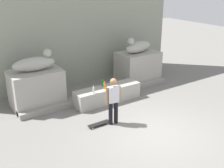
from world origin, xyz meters
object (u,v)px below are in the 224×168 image
at_px(bottle_orange, 104,86).
at_px(skateboard, 99,124).
at_px(skater, 113,99).
at_px(statue_reclining_left, 35,63).
at_px(bottle_clear, 94,90).
at_px(statue_reclining_right, 138,47).
at_px(bottle_green, 103,84).

bearing_deg(bottle_orange, skateboard, -128.18).
bearing_deg(skateboard, skater, 162.62).
height_order(statue_reclining_left, bottle_clear, statue_reclining_left).
xyz_separation_m(statue_reclining_right, skater, (-3.28, -2.85, -0.81)).
xyz_separation_m(bottle_green, bottle_clear, (-0.67, -0.42, 0.02)).
bearing_deg(bottle_orange, skater, -111.67).
height_order(statue_reclining_right, bottle_green, statue_reclining_right).
distance_m(statue_reclining_left, bottle_orange, 2.78).
bearing_deg(skateboard, statue_reclining_left, -67.04).
xyz_separation_m(skateboard, bottle_clear, (0.52, 1.26, 0.70)).
bearing_deg(bottle_orange, bottle_green, 71.18).
height_order(skateboard, bottle_orange, bottle_orange).
height_order(skater, bottle_clear, skater).
bearing_deg(statue_reclining_right, bottle_orange, 14.38).
distance_m(skateboard, bottle_green, 2.17).
relative_size(bottle_green, bottle_clear, 0.88).
relative_size(skater, bottle_orange, 5.54).
bearing_deg(statue_reclining_right, bottle_clear, 12.36).
bearing_deg(bottle_clear, statue_reclining_right, 24.03).
bearing_deg(bottle_clear, bottle_green, 31.98).
relative_size(statue_reclining_left, skater, 0.97).
height_order(statue_reclining_left, skateboard, statue_reclining_left).
bearing_deg(bottle_orange, statue_reclining_left, 149.86).
height_order(skateboard, bottle_green, bottle_green).
bearing_deg(bottle_orange, statue_reclining_right, 26.05).
height_order(statue_reclining_left, skater, statue_reclining_left).
xyz_separation_m(statue_reclining_left, skater, (1.64, -2.86, -0.81)).
bearing_deg(skateboard, statue_reclining_right, -144.48).
relative_size(skateboard, bottle_green, 2.99).
bearing_deg(skater, skateboard, -7.65).
xyz_separation_m(statue_reclining_right, bottle_clear, (-3.24, -1.45, -0.97)).
bearing_deg(statue_reclining_right, statue_reclining_left, -11.73).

